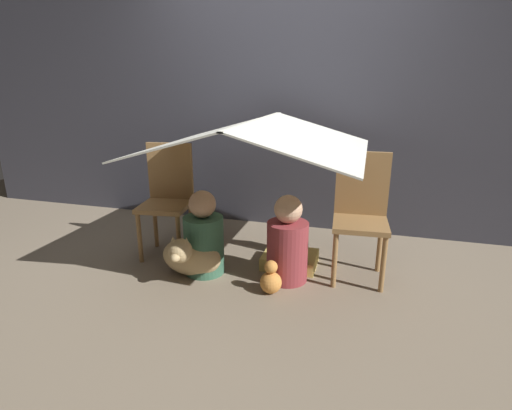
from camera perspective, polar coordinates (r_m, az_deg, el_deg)
name	(u,v)px	position (r m, az deg, el deg)	size (l,w,h in m)	color
ground_plane	(251,274)	(3.04, -0.78, -9.85)	(8.80, 8.80, 0.00)	gray
wall_back	(286,97)	(3.84, 4.30, 15.18)	(7.00, 0.05, 2.50)	#3D3D47
chair_left	(167,196)	(3.34, -12.54, 1.33)	(0.42, 0.42, 0.91)	olive
chair_right	(361,212)	(2.95, 14.74, -0.92)	(0.40, 0.40, 0.91)	olive
sheet_canopy	(256,135)	(2.87, 0.00, 9.91)	(1.53, 1.42, 0.22)	silver
person_front	(204,238)	(2.99, -7.47, -4.73)	(0.30, 0.30, 0.64)	#38664C
person_second	(288,244)	(2.87, 4.52, -5.61)	(0.30, 0.30, 0.64)	maroon
dog	(190,256)	(2.98, -9.44, -7.19)	(0.45, 0.40, 0.37)	tan
floor_cushion	(290,260)	(3.17, 4.87, -7.77)	(0.41, 0.33, 0.10)	#E5CC66
plush_toy	(271,280)	(2.76, 2.14, -10.62)	(0.15, 0.15, 0.24)	#D88C3F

